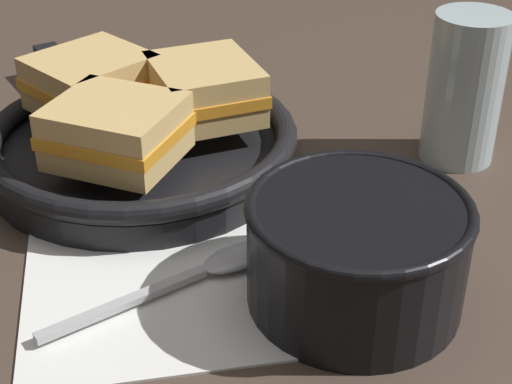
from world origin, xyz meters
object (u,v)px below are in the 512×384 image
at_px(skillet, 141,145).
at_px(spoon, 209,268).
at_px(sandwich_near_left, 116,131).
at_px(drinking_glass, 465,89).
at_px(sandwich_far_left, 91,82).
at_px(soup_bowl, 357,247).
at_px(sandwich_near_right, 205,89).

bearing_deg(skillet, spoon, -80.65).
distance_m(sandwich_near_left, drinking_glass, 0.29).
bearing_deg(skillet, sandwich_far_left, 128.28).
bearing_deg(sandwich_near_left, spoon, -66.33).
bearing_deg(spoon, sandwich_far_left, 85.05).
bearing_deg(soup_bowl, skillet, 118.63).
distance_m(spoon, drinking_glass, 0.28).
relative_size(skillet, sandwich_near_left, 2.91).
bearing_deg(soup_bowl, sandwich_near_left, 131.13).
bearing_deg(sandwich_near_right, spoon, -100.02).
distance_m(spoon, sandwich_far_left, 0.23).
relative_size(sandwich_near_right, sandwich_far_left, 0.84).
distance_m(soup_bowl, drinking_glass, 0.23).
height_order(sandwich_near_right, drinking_glass, drinking_glass).
bearing_deg(sandwich_far_left, sandwich_near_left, -82.43).
height_order(spoon, skillet, skillet).
bearing_deg(skillet, soup_bowl, -61.37).
relative_size(soup_bowl, sandwich_near_right, 1.39).
xyz_separation_m(sandwich_near_right, drinking_glass, (0.21, -0.05, -0.00)).
distance_m(skillet, sandwich_near_left, 0.07).
xyz_separation_m(sandwich_near_left, sandwich_far_left, (-0.01, 0.10, 0.00)).
xyz_separation_m(sandwich_far_left, drinking_glass, (0.31, -0.09, -0.00)).
bearing_deg(sandwich_near_right, sandwich_near_left, -142.43).
bearing_deg(drinking_glass, skillet, 170.57).
xyz_separation_m(spoon, sandwich_near_right, (0.03, 0.17, 0.06)).
height_order(soup_bowl, drinking_glass, drinking_glass).
height_order(sandwich_near_right, sandwich_far_left, same).
bearing_deg(sandwich_near_right, skillet, -174.50).
bearing_deg(soup_bowl, spoon, 152.48).
relative_size(sandwich_near_left, drinking_glass, 0.97).
bearing_deg(drinking_glass, soup_bowl, -132.78).
xyz_separation_m(sandwich_near_left, drinking_glass, (0.29, 0.01, -0.00)).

